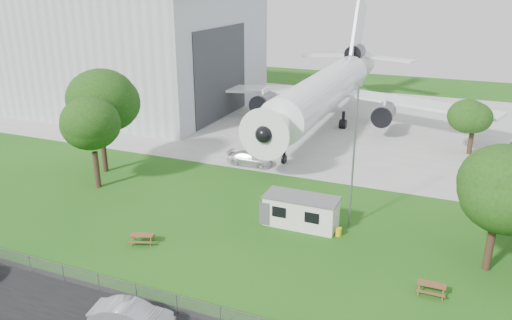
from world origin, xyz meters
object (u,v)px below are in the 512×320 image
at_px(site_cabin, 301,211).
at_px(picnic_east, 430,294).
at_px(picnic_west, 143,243).
at_px(airliner, 327,88).
at_px(hangar, 114,46).
at_px(car_centre_sedan, 131,317).

bearing_deg(site_cabin, picnic_east, -28.95).
height_order(picnic_west, picnic_east, same).
bearing_deg(site_cabin, airliner, 101.68).
relative_size(airliner, picnic_west, 26.52).
bearing_deg(picnic_east, picnic_west, -176.06).
bearing_deg(picnic_east, site_cabin, 150.44).
bearing_deg(hangar, car_centre_sedan, -52.06).
relative_size(site_cabin, picnic_west, 3.75).
xyz_separation_m(airliner, picnic_east, (17.35, -37.16, -5.27)).
distance_m(site_cabin, picnic_east, 12.55).
bearing_deg(picnic_west, hangar, 108.97).
xyz_separation_m(hangar, car_centre_sedan, (37.24, -47.77, -8.59)).
bearing_deg(car_centre_sedan, picnic_east, -66.86).
bearing_deg(picnic_east, airliner, 114.42).
bearing_deg(picnic_east, hangar, 144.42).
xyz_separation_m(site_cabin, picnic_west, (-10.53, -7.75, -1.31)).
height_order(airliner, car_centre_sedan, airliner).
xyz_separation_m(airliner, picnic_west, (-4.09, -38.87, -5.27)).
bearing_deg(car_centre_sedan, picnic_west, 21.55).
bearing_deg(picnic_east, car_centre_sedan, -147.54).
bearing_deg(hangar, picnic_east, -34.98).
height_order(picnic_west, car_centre_sedan, car_centre_sedan).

